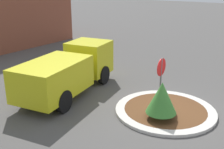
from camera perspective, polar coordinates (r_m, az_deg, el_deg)
The scene contains 5 objects.
ground_plane at distance 12.17m, azimuth 10.72°, elevation -7.42°, with size 120.00×120.00×0.00m, color #514F4C.
traffic_island at distance 12.14m, azimuth 10.74°, elevation -7.16°, with size 4.20×4.20×0.12m.
stop_sign at distance 12.14m, azimuth 9.94°, elevation 0.32°, with size 0.77×0.07×2.18m.
island_shrub at distance 10.96m, azimuth 10.06°, elevation -4.64°, with size 1.20×1.20×1.50m.
utility_truck at distance 13.62m, azimuth -8.82°, elevation 0.94°, with size 6.28×3.08×2.16m.
Camera 1 is at (-10.05, -4.35, 5.31)m, focal length 45.00 mm.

